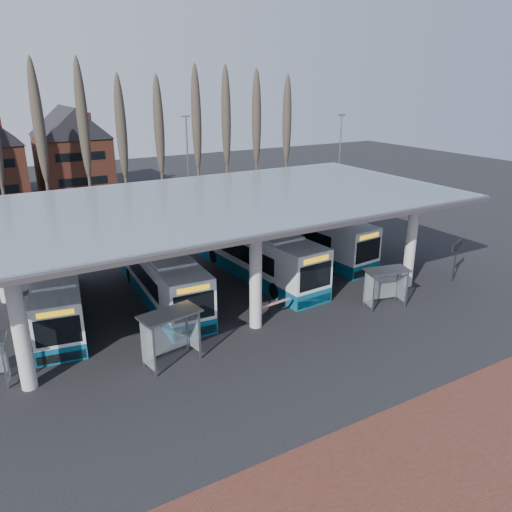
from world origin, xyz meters
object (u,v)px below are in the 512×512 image
bus_1 (160,274)px  bus_3 (307,233)px  bus_2 (255,252)px  bus_0 (58,292)px  shelter_2 (385,279)px  shelter_1 (169,326)px

bus_1 → bus_3: bus_3 is taller
bus_1 → bus_2: (7.27, 0.43, 0.11)m
bus_0 → bus_1: bearing=4.3°
shelter_2 → bus_2: bearing=129.1°
bus_1 → bus_3: bearing=13.5°
bus_3 → shelter_2: bus_3 is taller
bus_3 → shelter_1: size_ratio=4.12×
bus_0 → bus_3: 19.57m
bus_2 → shelter_2: size_ratio=4.59×
bus_2 → shelter_2: 9.65m
bus_0 → bus_2: bus_2 is taller
bus_0 → bus_1: bus_1 is taller
bus_0 → bus_3: (19.47, 1.91, 0.17)m
shelter_2 → bus_1: bearing=157.5°
bus_0 → shelter_2: 19.74m
bus_0 → bus_2: size_ratio=0.89×
shelter_1 → bus_0: bearing=104.8°
bus_2 → shelter_1: bus_2 is taller
bus_0 → shelter_1: 9.17m
bus_0 → bus_3: bus_3 is taller
bus_3 → shelter_2: bearing=-104.9°
bus_2 → bus_1: bearing=179.8°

